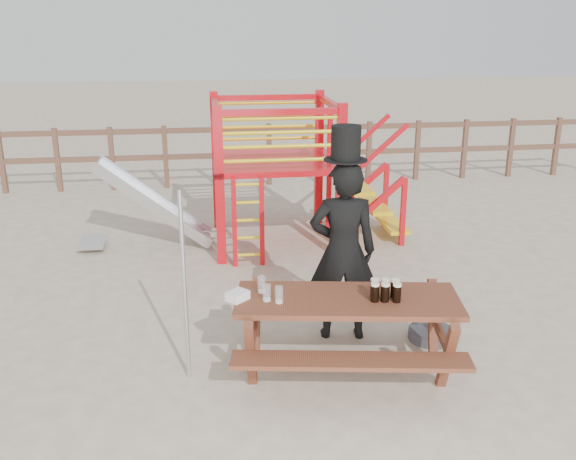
# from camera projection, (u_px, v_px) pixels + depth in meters

# --- Properties ---
(ground) EXTENTS (60.00, 60.00, 0.00)m
(ground) POSITION_uv_depth(u_px,v_px,m) (297.00, 365.00, 6.07)
(ground) COLOR beige
(ground) RESTS_ON ground
(back_fence) EXTENTS (15.09, 0.09, 1.20)m
(back_fence) POSITION_uv_depth(u_px,v_px,m) (244.00, 148.00, 12.43)
(back_fence) COLOR brown
(back_fence) RESTS_ON ground
(playground_fort) EXTENTS (4.71, 1.84, 2.10)m
(playground_fort) POSITION_uv_depth(u_px,v_px,m) (269.00, 170.00, 9.12)
(playground_fort) COLOR red
(playground_fort) RESTS_ON ground
(picnic_table) EXTENTS (2.17, 1.66, 0.77)m
(picnic_table) POSITION_uv_depth(u_px,v_px,m) (347.00, 327.00, 5.77)
(picnic_table) COLOR brown
(picnic_table) RESTS_ON ground
(man_with_hat) EXTENTS (0.72, 0.52, 2.18)m
(man_with_hat) POSITION_uv_depth(u_px,v_px,m) (343.00, 247.00, 6.35)
(man_with_hat) COLOR black
(man_with_hat) RESTS_ON ground
(metal_pole) EXTENTS (0.04, 0.04, 1.77)m
(metal_pole) POSITION_uv_depth(u_px,v_px,m) (185.00, 288.00, 5.60)
(metal_pole) COLOR #B2B2B7
(metal_pole) RESTS_ON ground
(parasol_base) EXTENTS (0.47, 0.47, 0.20)m
(parasol_base) POSITION_uv_depth(u_px,v_px,m) (431.00, 334.00, 6.55)
(parasol_base) COLOR #39393E
(parasol_base) RESTS_ON ground
(paper_bag) EXTENTS (0.23, 0.23, 0.08)m
(paper_bag) POSITION_uv_depth(u_px,v_px,m) (238.00, 296.00, 5.63)
(paper_bag) COLOR white
(paper_bag) RESTS_ON picnic_table
(stout_pints) EXTENTS (0.27, 0.21, 0.17)m
(stout_pints) POSITION_uv_depth(u_px,v_px,m) (385.00, 290.00, 5.63)
(stout_pints) COLOR black
(stout_pints) RESTS_ON picnic_table
(empty_glasses) EXTENTS (0.20, 0.31, 0.15)m
(empty_glasses) POSITION_uv_depth(u_px,v_px,m) (269.00, 291.00, 5.65)
(empty_glasses) COLOR silver
(empty_glasses) RESTS_ON picnic_table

